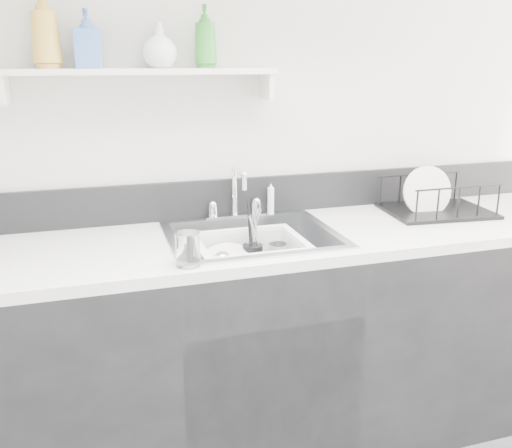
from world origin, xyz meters
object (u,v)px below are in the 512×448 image
object	(u,v)px
wash_tub	(250,260)
dish_rack	(438,195)
sink	(252,258)
counter_run	(252,343)

from	to	relation	value
wash_tub	dish_rack	size ratio (longest dim) A/B	0.93
sink	wash_tub	distance (m)	0.03
counter_run	dish_rack	bearing A→B (deg)	5.22
counter_run	sink	size ratio (longest dim) A/B	5.00
counter_run	wash_tub	size ratio (longest dim) A/B	7.84
dish_rack	sink	bearing A→B (deg)	-169.36
counter_run	wash_tub	distance (m)	0.37
wash_tub	dish_rack	bearing A→B (deg)	6.70
counter_run	wash_tub	world-z (taller)	counter_run
wash_tub	sink	bearing A→B (deg)	55.62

